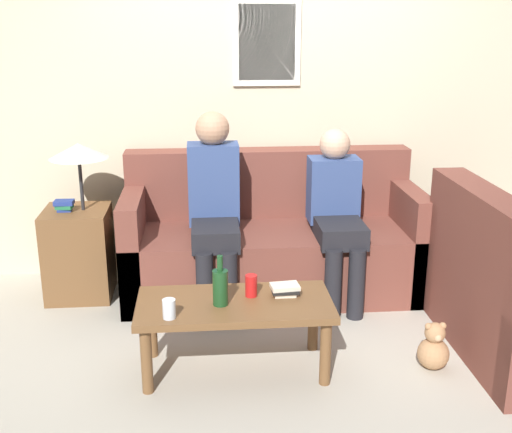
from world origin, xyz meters
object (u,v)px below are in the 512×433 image
person_left (214,201)px  person_right (337,209)px  coffee_table (235,312)px  drinking_glass (169,309)px  teddy_bear (434,349)px  wine_bottle (220,286)px  couch_main (272,243)px

person_left → person_right: bearing=-2.8°
coffee_table → person_right: size_ratio=0.91×
drinking_glass → teddy_bear: (1.44, 0.08, -0.34)m
coffee_table → wine_bottle: wine_bottle is taller
drinking_glass → coffee_table: bearing=26.1°
couch_main → coffee_table: (-0.32, -1.10, 0.01)m
drinking_glass → person_right: (1.08, 1.06, 0.18)m
coffee_table → person_right: person_right is taller
couch_main → drinking_glass: (-0.66, -1.27, 0.12)m
couch_main → teddy_bear: bearing=-56.8°
drinking_glass → person_right: bearing=44.6°
person_left → person_right: 0.82m
coffee_table → couch_main: bearing=73.7°
person_left → teddy_bear: person_left is taller
drinking_glass → person_left: 1.16m
couch_main → wine_bottle: 1.21m
couch_main → drinking_glass: 1.44m
coffee_table → drinking_glass: drinking_glass is taller
person_left → teddy_bear: 1.66m
drinking_glass → person_right: size_ratio=0.09×
drinking_glass → person_left: (0.26, 1.10, 0.24)m
wine_bottle → couch_main: bearing=70.6°
coffee_table → person_left: 1.00m
drinking_glass → couch_main: bearing=62.4°
person_left → couch_main: bearing=22.4°
coffee_table → teddy_bear: bearing=-4.4°
drinking_glass → person_right: person_right is taller
coffee_table → wine_bottle: 0.19m
couch_main → person_right: (0.41, -0.21, 0.30)m
coffee_table → teddy_bear: (1.10, -0.08, -0.23)m
drinking_glass → teddy_bear: bearing=3.3°
wine_bottle → person_left: 0.98m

